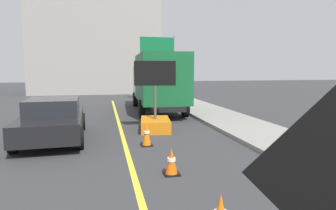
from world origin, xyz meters
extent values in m
cube|color=yellow|center=(0.00, 6.00, 0.00)|extent=(0.14, 36.00, 0.01)
cube|color=orange|center=(1.32, 12.53, 0.23)|extent=(1.33, 1.93, 0.45)
cylinder|color=#4C4C4C|center=(1.32, 12.53, 1.10)|extent=(0.10, 0.10, 1.30)
cube|color=black|center=(1.32, 12.53, 2.23)|extent=(1.60, 0.29, 0.95)
sphere|color=yellow|center=(1.87, 12.50, 2.23)|extent=(0.09, 0.09, 0.09)
sphere|color=yellow|center=(1.58, 12.54, 2.23)|extent=(0.09, 0.09, 0.09)
sphere|color=yellow|center=(1.28, 12.58, 2.23)|extent=(0.09, 0.09, 0.09)
sphere|color=yellow|center=(0.98, 12.62, 2.23)|extent=(0.09, 0.09, 0.09)
sphere|color=yellow|center=(0.81, 12.64, 2.41)|extent=(0.09, 0.09, 0.09)
sphere|color=yellow|center=(0.81, 12.64, 2.04)|extent=(0.09, 0.09, 0.09)
cube|color=black|center=(2.36, 17.80, 0.57)|extent=(1.88, 7.55, 0.25)
cube|color=silver|center=(2.46, 20.50, 1.65)|extent=(2.37, 2.18, 1.90)
cube|color=#14592D|center=(2.32, 16.65, 1.93)|extent=(2.48, 5.18, 2.47)
cylinder|color=black|center=(1.37, 20.39, 0.45)|extent=(0.31, 0.91, 0.90)
cylinder|color=black|center=(3.55, 20.31, 0.45)|extent=(0.31, 0.91, 0.90)
cylinder|color=black|center=(1.18, 15.60, 0.45)|extent=(0.31, 0.91, 0.90)
cylinder|color=black|center=(3.37, 15.51, 0.45)|extent=(0.31, 0.91, 0.90)
cube|color=black|center=(-2.32, 11.72, 0.58)|extent=(2.11, 4.57, 0.60)
cube|color=black|center=(-2.33, 11.94, 1.13)|extent=(1.76, 2.10, 0.50)
cylinder|color=black|center=(-1.35, 10.28, 0.33)|extent=(0.25, 0.67, 0.66)
cylinder|color=black|center=(-3.17, 10.19, 0.33)|extent=(0.25, 0.67, 0.66)
cylinder|color=black|center=(-1.48, 13.24, 0.33)|extent=(0.25, 0.67, 0.66)
cylinder|color=black|center=(-3.30, 13.16, 0.33)|extent=(0.25, 0.67, 0.66)
cylinder|color=gray|center=(4.80, 23.77, 2.50)|extent=(0.18, 0.18, 5.00)
cube|color=#0F6033|center=(3.41, 23.71, 4.15)|extent=(2.60, 0.15, 1.30)
cube|color=white|center=(3.40, 23.75, 4.15)|extent=(1.82, 0.07, 0.18)
cube|color=gray|center=(-1.28, 33.59, 5.02)|extent=(12.34, 7.84, 10.04)
cube|color=black|center=(0.84, 7.60, 0.01)|extent=(0.36, 0.36, 0.03)
cone|color=#EA5B0C|center=(0.84, 7.60, 0.32)|extent=(0.28, 0.28, 0.58)
cylinder|color=white|center=(0.84, 7.60, 0.35)|extent=(0.19, 0.19, 0.08)
cube|color=black|center=(0.66, 10.25, 0.01)|extent=(0.36, 0.36, 0.03)
cone|color=orange|center=(0.66, 10.25, 0.40)|extent=(0.28, 0.28, 0.73)
cylinder|color=white|center=(0.66, 10.25, 0.43)|extent=(0.19, 0.19, 0.08)
camera|label=1|loc=(-0.60, 1.29, 2.37)|focal=31.60mm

